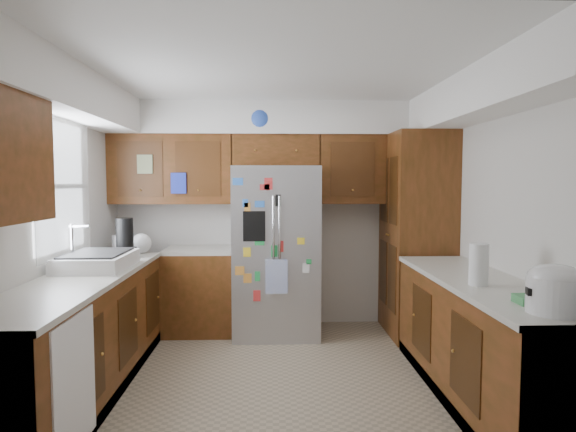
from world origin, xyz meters
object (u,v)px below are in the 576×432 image
object	(u,v)px
pantry	(416,235)
fridge	(276,251)
rice_cooker	(556,288)
paper_towel	(479,264)

from	to	relation	value
pantry	fridge	xyz separation A→B (m)	(-1.50, 0.05, -0.17)
pantry	rice_cooker	distance (m)	2.53
pantry	paper_towel	xyz separation A→B (m)	(-0.12, -1.82, -0.01)
pantry	fridge	distance (m)	1.51
rice_cooker	paper_towel	xyz separation A→B (m)	(-0.12, 0.71, 0.01)
rice_cooker	paper_towel	distance (m)	0.72
paper_towel	rice_cooker	bearing A→B (deg)	-80.83
fridge	paper_towel	size ratio (longest dim) A/B	6.17
fridge	paper_towel	distance (m)	2.33
pantry	fridge	bearing A→B (deg)	177.94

